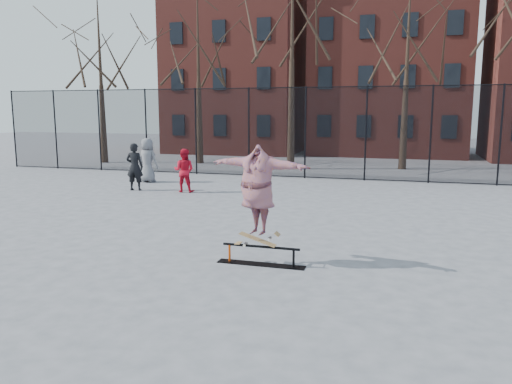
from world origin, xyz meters
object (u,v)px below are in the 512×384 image
(skateboard, at_px, (258,243))
(bystander_black, at_px, (135,167))
(skate_rail, at_px, (261,257))
(skater, at_px, (258,197))
(bystander_red, at_px, (184,170))
(bystander_grey, at_px, (148,160))

(skateboard, relative_size, bystander_black, 0.45)
(skate_rail, relative_size, skater, 0.83)
(bystander_black, relative_size, bystander_red, 1.12)
(bystander_grey, distance_m, bystander_red, 3.19)
(skateboard, xyz_separation_m, bystander_grey, (-7.64, 9.56, 0.49))
(skater, distance_m, bystander_black, 10.27)
(skater, xyz_separation_m, bystander_black, (-7.03, 7.47, -0.45))
(skate_rail, distance_m, bystander_red, 9.24)
(bystander_grey, bearing_deg, bystander_red, 151.71)
(skate_rail, bearing_deg, bystander_red, 124.05)
(skater, bearing_deg, skateboard, -166.67)
(skate_rail, distance_m, skater, 1.19)
(bystander_black, bearing_deg, skater, 125.12)
(skateboard, xyz_separation_m, bystander_red, (-5.10, 7.64, 0.36))
(skater, xyz_separation_m, bystander_red, (-5.10, 7.64, -0.54))
(skate_rail, xyz_separation_m, bystander_grey, (-7.71, 9.56, 0.77))
(skateboard, relative_size, bystander_red, 0.50)
(skater, relative_size, bystander_grey, 1.14)
(bystander_grey, xyz_separation_m, bystander_red, (2.55, -1.91, -0.12))
(bystander_grey, bearing_deg, skate_rail, 137.53)
(skateboard, bearing_deg, bystander_red, 123.70)
(bystander_grey, height_order, bystander_red, bystander_grey)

